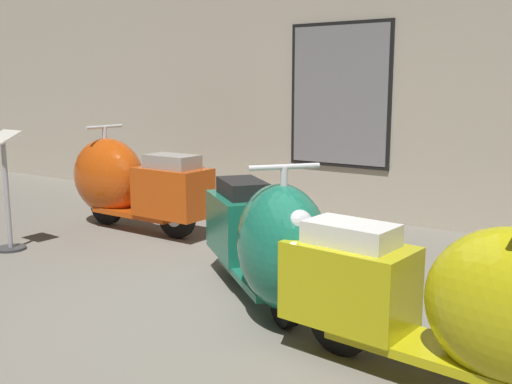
# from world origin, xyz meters

# --- Properties ---
(ground_plane) EXTENTS (60.00, 60.00, 0.00)m
(ground_plane) POSITION_xyz_m (0.00, 0.00, 0.00)
(ground_plane) COLOR slate
(showroom_back_wall) EXTENTS (18.00, 0.63, 3.45)m
(showroom_back_wall) POSITION_xyz_m (0.15, 3.67, 1.72)
(showroom_back_wall) COLOR #BCB29E
(showroom_back_wall) RESTS_ON ground
(scooter_0) EXTENTS (1.84, 0.60, 1.12)m
(scooter_0) POSITION_xyz_m (-2.16, 1.74, 0.51)
(scooter_0) COLOR black
(scooter_0) RESTS_ON ground
(scooter_1) EXTENTS (1.67, 1.47, 1.06)m
(scooter_1) POSITION_xyz_m (0.39, 0.62, 0.48)
(scooter_1) COLOR black
(scooter_1) RESTS_ON ground
(scooter_2) EXTENTS (1.73, 0.63, 1.03)m
(scooter_2) POSITION_xyz_m (1.81, 0.19, 0.47)
(scooter_2) COLOR black
(scooter_2) RESTS_ON ground
(info_stanchion) EXTENTS (0.33, 0.28, 1.14)m
(info_stanchion) POSITION_xyz_m (-2.46, 0.50, 0.48)
(info_stanchion) COLOR #333338
(info_stanchion) RESTS_ON ground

